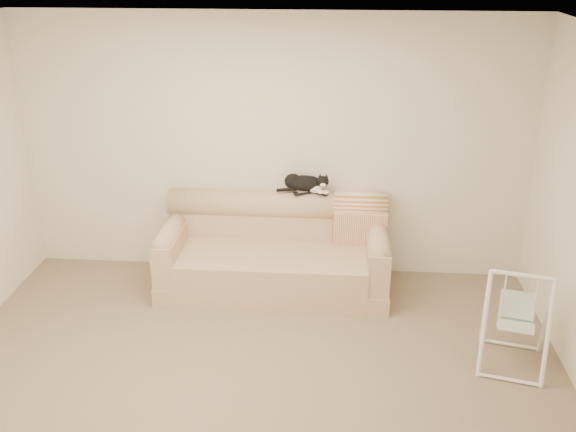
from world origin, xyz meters
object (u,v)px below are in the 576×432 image
object	(u,v)px
sofa	(275,253)
remote_b	(320,193)
tuxedo_cat	(305,183)
baby_swing	(516,319)
remote_a	(303,193)

from	to	relation	value
sofa	remote_b	bearing A→B (deg)	28.75
sofa	tuxedo_cat	world-z (taller)	tuxedo_cat
sofa	remote_b	world-z (taller)	remote_b
remote_b	baby_swing	bearing A→B (deg)	-40.68
remote_b	baby_swing	distance (m)	2.17
baby_swing	tuxedo_cat	bearing A→B (deg)	141.35
remote_a	baby_swing	bearing A→B (deg)	-37.57
sofa	tuxedo_cat	xyz separation A→B (m)	(0.28, 0.25, 0.65)
tuxedo_cat	baby_swing	distance (m)	2.31
remote_b	tuxedo_cat	size ratio (longest dim) A/B	0.33
sofa	remote_a	world-z (taller)	remote_a
sofa	baby_swing	size ratio (longest dim) A/B	2.65
remote_b	sofa	bearing A→B (deg)	-151.25
sofa	baby_swing	bearing A→B (deg)	-29.46
sofa	remote_a	xyz separation A→B (m)	(0.26, 0.22, 0.56)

